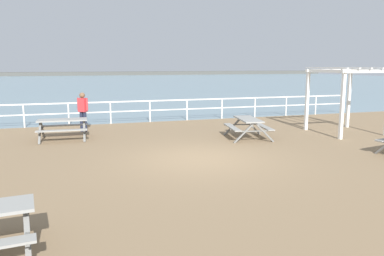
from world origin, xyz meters
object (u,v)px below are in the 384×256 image
picnic_table_far_left (63,124)px  lattice_pergola (347,85)px  visitor (83,109)px  picnic_table_near_right (248,123)px

picnic_table_far_left → lattice_pergola: size_ratio=0.69×
picnic_table_far_left → lattice_pergola: (11.18, -1.98, 1.41)m
visitor → lattice_pergola: size_ratio=0.61×
picnic_table_near_right → visitor: size_ratio=1.21×
visitor → lattice_pergola: lattice_pergola is taller
picnic_table_near_right → picnic_table_far_left: size_ratio=1.08×
picnic_table_near_right → visitor: (-6.00, 3.46, 0.36)m
picnic_table_far_left → visitor: 1.77m
picnic_table_far_left → visitor: (0.79, 1.55, 0.36)m
picnic_table_near_right → picnic_table_far_left: (-6.79, 1.91, 0.00)m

